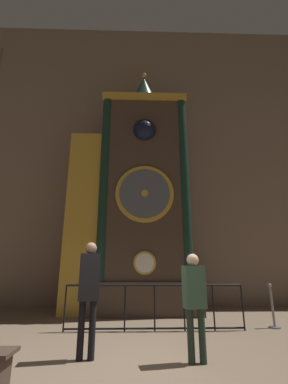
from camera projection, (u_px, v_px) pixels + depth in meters
ground_plane at (119, 368)px, 3.76m from camera, size 28.00×28.00×0.00m
cathedral_back_wall at (130, 149)px, 11.08m from camera, size 24.00×0.32×12.61m
clock_tower at (134, 198)px, 9.03m from camera, size 4.34×1.84×9.04m
railing_fence at (155, 304)px, 6.01m from camera, size 4.21×0.05×1.02m
visitor_near at (89, 286)px, 4.37m from camera, size 0.37×0.27×1.84m
visitor_far at (194, 295)px, 4.19m from camera, size 0.38×0.28×1.64m
stanchion_post at (273, 313)px, 6.26m from camera, size 0.28×0.28×1.01m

